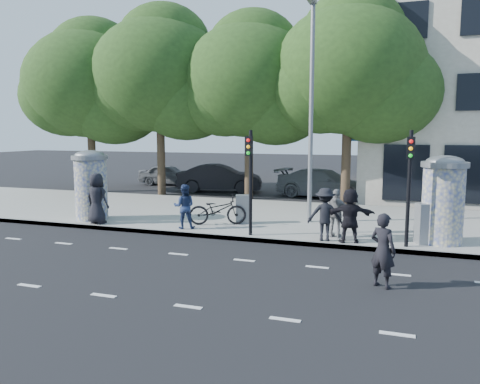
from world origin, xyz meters
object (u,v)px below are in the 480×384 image
at_px(ped_f, 350,215).
at_px(car_left, 169,175).
at_px(ped_a, 97,199).
at_px(cabinet_right, 426,224).
at_px(ped_c, 184,206).
at_px(ped_e, 336,213).
at_px(bicycle, 218,210).
at_px(car_mid, 220,178).
at_px(ped_d, 325,214).
at_px(man_road, 383,250).
at_px(car_right, 324,183).
at_px(ad_column_left, 91,183).
at_px(street_lamp, 311,95).
at_px(traffic_pole_far, 409,176).
at_px(traffic_pole_near, 250,172).
at_px(cabinet_left, 243,209).
at_px(ad_column_right, 443,198).

bearing_deg(ped_f, car_left, -58.67).
height_order(ped_a, cabinet_right, ped_a).
bearing_deg(ped_c, car_left, -80.08).
distance_m(ped_e, bicycle, 4.39).
bearing_deg(car_mid, ped_d, -157.55).
relative_size(ped_a, ped_d, 1.13).
bearing_deg(ped_e, man_road, 121.38).
relative_size(ped_d, car_right, 0.32).
xyz_separation_m(ad_column_left, street_lamp, (8.00, 2.13, 3.26)).
xyz_separation_m(street_lamp, ped_d, (1.01, -2.78, -3.82)).
bearing_deg(car_left, traffic_pole_far, -137.36).
relative_size(traffic_pole_near, ped_f, 2.04).
distance_m(traffic_pole_near, ped_d, 2.72).
height_order(ped_f, bicycle, ped_f).
xyz_separation_m(traffic_pole_near, ped_a, (-5.88, 0.06, -1.15)).
bearing_deg(bicycle, traffic_pole_far, -123.86).
bearing_deg(cabinet_right, car_mid, 113.46).
height_order(traffic_pole_near, car_right, traffic_pole_near).
xyz_separation_m(cabinet_right, car_left, (-15.15, 12.55, -0.10)).
height_order(ped_c, ped_d, ped_d).
distance_m(cabinet_right, car_right, 11.00).
bearing_deg(ad_column_left, cabinet_right, -0.30).
bearing_deg(car_right, cabinet_left, -178.98).
distance_m(ped_a, car_mid, 10.96).
bearing_deg(ped_c, cabinet_left, -155.77).
relative_size(ped_f, man_road, 0.98).
bearing_deg(car_right, ped_c, 174.12).
height_order(ad_column_left, cabinet_right, ad_column_left).
distance_m(ped_a, ped_d, 8.29).
bearing_deg(car_right, traffic_pole_far, -147.61).
xyz_separation_m(man_road, cabinet_left, (-5.12, 5.33, -0.18)).
relative_size(ad_column_right, cabinet_right, 2.16).
bearing_deg(ped_f, cabinet_left, -37.37).
bearing_deg(ped_f, man_road, 93.85).
relative_size(cabinet_right, car_mid, 0.25).
height_order(ped_c, ped_e, ped_e).
xyz_separation_m(ad_column_right, ped_f, (-2.64, -0.85, -0.55)).
bearing_deg(cabinet_right, ped_f, 172.41).
height_order(bicycle, car_left, car_left).
relative_size(ad_column_left, ped_f, 1.59).
distance_m(ped_d, bicycle, 4.25).
relative_size(ped_d, car_mid, 0.34).
bearing_deg(ped_a, car_right, -114.55).
distance_m(traffic_pole_near, ped_e, 3.05).
bearing_deg(ped_d, ad_column_right, -175.57).
distance_m(ped_e, man_road, 4.37).
bearing_deg(ad_column_right, ped_e, -174.67).
bearing_deg(ad_column_right, ped_d, -165.94).
bearing_deg(ped_e, ped_c, 13.89).
relative_size(ped_a, ped_f, 1.11).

